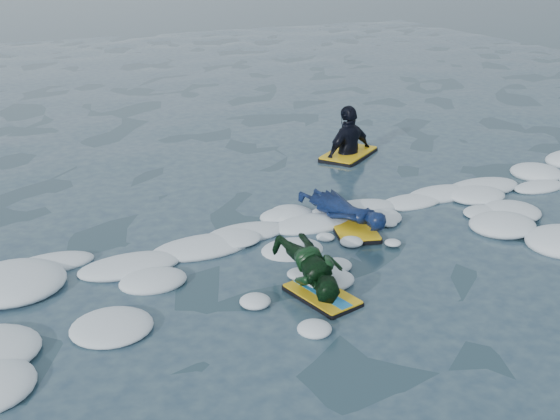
% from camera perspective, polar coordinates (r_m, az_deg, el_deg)
% --- Properties ---
extents(ground, '(120.00, 120.00, 0.00)m').
position_cam_1_polar(ground, '(8.10, 4.66, -5.64)').
color(ground, '#182F3B').
rests_on(ground, ground).
extents(foam_band, '(12.00, 3.10, 0.30)m').
position_cam_1_polar(foam_band, '(8.92, 1.43, -2.89)').
color(foam_band, white).
rests_on(foam_band, ground).
extents(prone_woman_unit, '(0.87, 1.59, 0.38)m').
position_cam_1_polar(prone_woman_unit, '(9.50, 5.31, -0.12)').
color(prone_woman_unit, black).
rests_on(prone_woman_unit, ground).
extents(prone_child_unit, '(0.82, 1.37, 0.51)m').
position_cam_1_polar(prone_child_unit, '(7.72, 2.82, -4.90)').
color(prone_child_unit, black).
rests_on(prone_child_unit, ground).
extents(waiting_rider_unit, '(1.34, 1.21, 1.78)m').
position_cam_1_polar(waiting_rider_unit, '(12.49, 5.58, 4.49)').
color(waiting_rider_unit, black).
rests_on(waiting_rider_unit, ground).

